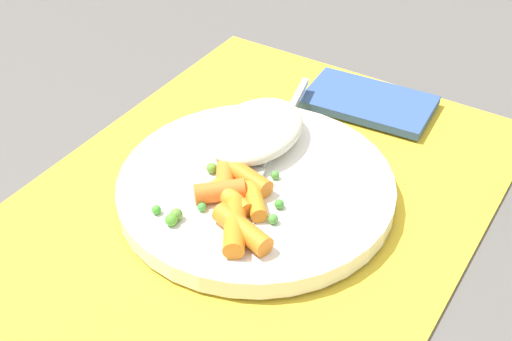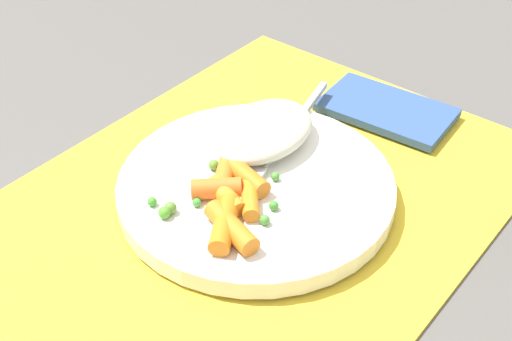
% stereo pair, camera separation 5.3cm
% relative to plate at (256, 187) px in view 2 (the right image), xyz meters
% --- Properties ---
extents(ground_plane, '(2.40, 2.40, 0.00)m').
position_rel_plate_xyz_m(ground_plane, '(0.00, 0.00, -0.01)').
color(ground_plane, '#565451').
extents(placemat, '(0.46, 0.35, 0.01)m').
position_rel_plate_xyz_m(placemat, '(0.00, 0.00, -0.01)').
color(placemat, gold).
rests_on(placemat, ground_plane).
extents(plate, '(0.23, 0.23, 0.02)m').
position_rel_plate_xyz_m(plate, '(0.00, 0.00, 0.00)').
color(plate, white).
rests_on(plate, placemat).
extents(rice_mound, '(0.10, 0.07, 0.03)m').
position_rel_plate_xyz_m(rice_mound, '(-0.04, -0.03, 0.02)').
color(rice_mound, beige).
rests_on(rice_mound, plate).
extents(carrot_portion, '(0.10, 0.09, 0.02)m').
position_rel_plate_xyz_m(carrot_portion, '(0.04, 0.01, 0.02)').
color(carrot_portion, orange).
rests_on(carrot_portion, plate).
extents(pea_scatter, '(0.10, 0.09, 0.01)m').
position_rel_plate_xyz_m(pea_scatter, '(0.04, -0.01, 0.01)').
color(pea_scatter, '#5BAE3C').
rests_on(pea_scatter, plate).
extents(fork, '(0.19, 0.06, 0.01)m').
position_rel_plate_xyz_m(fork, '(-0.04, -0.01, 0.01)').
color(fork, '#B9B9B9').
rests_on(fork, plate).
extents(napkin, '(0.08, 0.13, 0.01)m').
position_rel_plate_xyz_m(napkin, '(-0.18, 0.02, -0.00)').
color(napkin, '#33518C').
rests_on(napkin, placemat).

